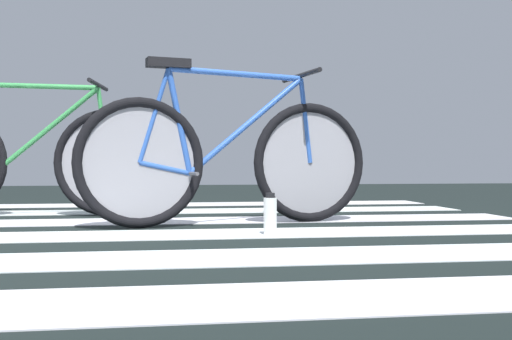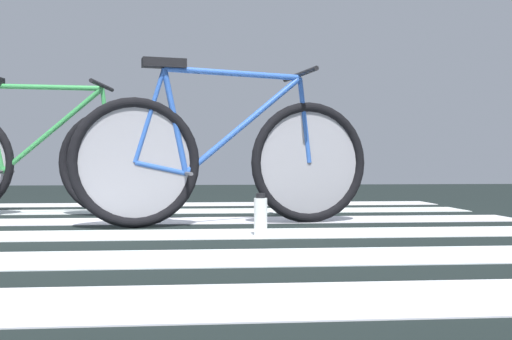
# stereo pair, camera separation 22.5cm
# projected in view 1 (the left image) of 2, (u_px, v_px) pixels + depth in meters

# --- Properties ---
(ground) EXTENTS (18.00, 14.00, 0.02)m
(ground) POSITION_uv_depth(u_px,v_px,m) (100.00, 238.00, 3.06)
(ground) COLOR black
(crosswalk_markings) EXTENTS (5.36, 5.00, 0.00)m
(crosswalk_markings) POSITION_uv_depth(u_px,v_px,m) (91.00, 236.00, 3.03)
(crosswalk_markings) COLOR silver
(crosswalk_markings) RESTS_ON ground
(bicycle_1_of_2) EXTENTS (1.71, 0.56, 0.93)m
(bicycle_1_of_2) POSITION_uv_depth(u_px,v_px,m) (228.00, 158.00, 3.58)
(bicycle_1_of_2) COLOR black
(bicycle_1_of_2) RESTS_ON ground
(bicycle_2_of_2) EXTENTS (1.73, 0.52, 0.93)m
(bicycle_2_of_2) POSITION_uv_depth(u_px,v_px,m) (30.00, 159.00, 4.18)
(bicycle_2_of_2) COLOR black
(bicycle_2_of_2) RESTS_ON ground
(water_bottle) EXTENTS (0.06, 0.06, 0.21)m
(water_bottle) POSITION_uv_depth(u_px,v_px,m) (270.00, 215.00, 3.08)
(water_bottle) COLOR white
(water_bottle) RESTS_ON ground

